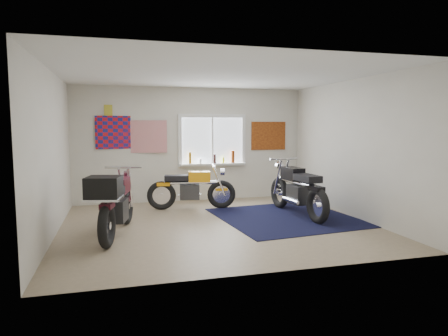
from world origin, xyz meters
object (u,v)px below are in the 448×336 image
object	(u,v)px
navy_rug	(286,217)
yellow_triumph	(191,190)
black_chrome_bike	(297,191)
maroon_tourer	(115,203)

from	to	relation	value
navy_rug	yellow_triumph	bearing A→B (deg)	141.43
yellow_triumph	black_chrome_bike	xyz separation A→B (m)	(1.95, -1.16, 0.07)
black_chrome_bike	maroon_tourer	bearing A→B (deg)	97.23
navy_rug	black_chrome_bike	bearing A→B (deg)	26.96
navy_rug	maroon_tourer	distance (m)	3.33
yellow_triumph	black_chrome_bike	size ratio (longest dim) A/B	0.87
black_chrome_bike	navy_rug	bearing A→B (deg)	112.41
yellow_triumph	maroon_tourer	distance (m)	2.48
maroon_tourer	navy_rug	bearing A→B (deg)	-67.30
yellow_triumph	maroon_tourer	world-z (taller)	maroon_tourer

